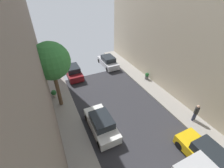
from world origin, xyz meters
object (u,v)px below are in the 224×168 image
Objects in this scene: potted_plant_0 at (147,76)px; potted_plant_2 at (54,93)px; parked_car_left_4 at (73,72)px; parked_car_left_3 at (101,124)px; street_tree_2 at (51,61)px; parked_car_right_3 at (108,62)px; pedestrian at (196,112)px; parked_car_right_2 at (207,156)px.

potted_plant_2 is at bearing 172.91° from potted_plant_0.
potted_plant_2 is at bearing -129.95° from parked_car_left_4.
parked_car_left_4 is (0.00, 9.81, 0.00)m from parked_car_left_3.
potted_plant_0 is (8.26, 4.87, -0.11)m from parked_car_left_3.
parked_car_left_3 is at bearing -61.60° from street_tree_2.
potted_plant_0 is at bearing -63.39° from parked_car_right_3.
pedestrian is (2.47, -13.28, 0.35)m from parked_car_right_3.
parked_car_left_4 and parked_car_right_3 have the same top height.
pedestrian is (7.87, -12.51, 0.35)m from parked_car_left_4.
pedestrian reaches higher than potted_plant_0.
parked_car_left_3 reaches higher than potted_plant_2.
potted_plant_2 is at bearing 105.49° from street_tree_2.
pedestrian is at bearing -39.60° from potted_plant_2.
pedestrian is 13.32m from street_tree_2.
street_tree_2 is at bearing -116.25° from parked_car_left_4.
parked_car_right_2 is (5.40, -5.76, 0.00)m from parked_car_left_3.
pedestrian is at bearing -35.37° from street_tree_2.
parked_car_left_4 is 9.63m from potted_plant_0.
parked_car_right_2 reaches higher than potted_plant_0.
street_tree_2 reaches higher than parked_car_right_2.
parked_car_left_3 and parked_car_right_3 have the same top height.
parked_car_right_2 is 3.95m from pedestrian.
parked_car_left_3 is at bearing -117.05° from parked_car_right_3.
potted_plant_0 is (2.86, 10.63, -0.11)m from parked_car_right_2.
parked_car_left_4 is 4.63m from potted_plant_2.
street_tree_2 is at bearing -179.00° from potted_plant_0.
parked_car_left_3 is 7.89m from parked_car_right_2.
parked_car_right_3 is at bearing 100.53° from pedestrian.
parked_car_left_3 is 9.81m from parked_car_left_4.
parked_car_left_4 is 5.45m from parked_car_right_3.
parked_car_left_4 is 1.00× the size of parked_car_right_3.
parked_car_right_3 reaches higher than potted_plant_0.
parked_car_right_2 is 4.77× the size of potted_plant_0.
pedestrian is (7.87, -2.70, 0.35)m from parked_car_left_3.
potted_plant_0 is (0.39, 7.57, -0.46)m from pedestrian.
parked_car_right_3 is at bearing 116.61° from potted_plant_0.
street_tree_2 is (-7.93, 10.44, 4.22)m from parked_car_right_2.
parked_car_left_4 is 0.65× the size of street_tree_2.
parked_car_left_3 is at bearing 133.16° from parked_car_right_2.
parked_car_left_4 is at bearing -171.96° from parked_car_right_3.
potted_plant_2 is (-8.37, 12.03, -0.13)m from parked_car_right_2.
street_tree_2 is 8.18× the size of potted_plant_2.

